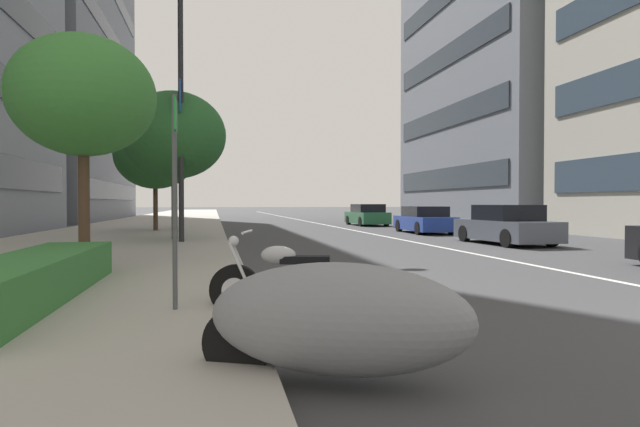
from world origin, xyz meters
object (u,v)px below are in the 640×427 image
(motorcycle_far_end_row, at_px, (336,319))
(car_lead_in_lane, at_px, (506,226))
(motorcycle_by_sign_pole, at_px, (290,283))
(street_tree_mid_sidewalk, at_px, (83,97))
(car_approaching_light, at_px, (424,220))
(street_tree_far_plaza, at_px, (155,155))
(street_lamp_with_banners, at_px, (189,84))
(parking_sign_by_curb, at_px, (175,181))
(street_tree_by_lamp_post, at_px, (174,135))
(car_mid_block_traffic, at_px, (367,215))

(motorcycle_far_end_row, height_order, car_lead_in_lane, car_lead_in_lane)
(motorcycle_by_sign_pole, distance_m, street_tree_mid_sidewalk, 6.64)
(car_approaching_light, xyz_separation_m, street_tree_far_plaza, (2.27, 12.95, 3.20))
(motorcycle_far_end_row, relative_size, street_tree_far_plaza, 0.43)
(car_lead_in_lane, bearing_deg, car_approaching_light, -0.95)
(motorcycle_by_sign_pole, bearing_deg, street_tree_mid_sidewalk, -38.15)
(car_lead_in_lane, distance_m, car_approaching_light, 7.24)
(street_lamp_with_banners, bearing_deg, street_tree_mid_sidewalk, 166.54)
(parking_sign_by_curb, relative_size, street_tree_by_lamp_post, 0.49)
(motorcycle_by_sign_pole, bearing_deg, parking_sign_by_curb, 15.92)
(street_tree_by_lamp_post, distance_m, street_tree_far_plaza, 6.87)
(car_approaching_light, xyz_separation_m, street_tree_by_lamp_post, (-4.46, 11.58, 3.33))
(motorcycle_by_sign_pole, relative_size, car_lead_in_lane, 0.48)
(motorcycle_far_end_row, height_order, car_mid_block_traffic, car_mid_block_traffic)
(street_tree_by_lamp_post, bearing_deg, car_mid_block_traffic, -39.75)
(street_tree_mid_sidewalk, bearing_deg, street_tree_far_plaza, 0.78)
(motorcycle_far_end_row, height_order, car_approaching_light, car_approaching_light)
(car_approaching_light, bearing_deg, street_lamp_with_banners, 120.05)
(motorcycle_by_sign_pole, bearing_deg, car_lead_in_lane, -117.01)
(motorcycle_far_end_row, relative_size, car_mid_block_traffic, 0.50)
(parking_sign_by_curb, bearing_deg, car_lead_in_lane, -45.42)
(motorcycle_far_end_row, relative_size, car_approaching_light, 0.51)
(motorcycle_by_sign_pole, relative_size, car_mid_block_traffic, 0.46)
(street_lamp_with_banners, height_order, street_tree_mid_sidewalk, street_lamp_with_banners)
(street_tree_mid_sidewalk, relative_size, street_tree_far_plaza, 0.88)
(car_lead_in_lane, distance_m, car_mid_block_traffic, 16.43)
(motorcycle_far_end_row, xyz_separation_m, street_tree_mid_sidewalk, (7.36, 3.53, 3.07))
(motorcycle_by_sign_pole, xyz_separation_m, street_lamp_with_banners, (11.93, 1.79, 5.11))
(street_tree_far_plaza, bearing_deg, street_lamp_with_banners, -166.50)
(motorcycle_far_end_row, bearing_deg, car_lead_in_lane, -100.94)
(car_mid_block_traffic, relative_size, street_tree_mid_sidewalk, 0.97)
(car_approaching_light, height_order, street_tree_by_lamp_post, street_tree_by_lamp_post)
(street_lamp_with_banners, relative_size, street_tree_far_plaza, 1.72)
(car_lead_in_lane, bearing_deg, car_mid_block_traffic, -0.71)
(car_mid_block_traffic, height_order, parking_sign_by_curb, parking_sign_by_curb)
(street_tree_by_lamp_post, bearing_deg, street_lamp_with_banners, -157.37)
(car_approaching_light, xyz_separation_m, street_tree_mid_sidewalk, (-13.20, 12.74, 2.99))
(street_tree_mid_sidewalk, bearing_deg, street_tree_by_lamp_post, -7.53)
(car_mid_block_traffic, xyz_separation_m, parking_sign_by_curb, (-27.04, 10.40, 1.08))
(car_approaching_light, height_order, street_tree_far_plaza, street_tree_far_plaza)
(motorcycle_by_sign_pole, relative_size, street_tree_mid_sidewalk, 0.45)
(car_mid_block_traffic, bearing_deg, parking_sign_by_curb, 157.72)
(motorcycle_far_end_row, bearing_deg, street_tree_mid_sidewalk, -40.26)
(car_approaching_light, bearing_deg, motorcycle_far_end_row, 157.73)
(motorcycle_by_sign_pole, distance_m, car_approaching_light, 20.05)
(motorcycle_far_end_row, bearing_deg, street_tree_far_plaza, -56.58)
(motorcycle_by_sign_pole, xyz_separation_m, street_tree_far_plaza, (20.09, 3.75, 3.40))
(street_tree_far_plaza, bearing_deg, motorcycle_by_sign_pole, -169.43)
(motorcycle_far_end_row, xyz_separation_m, street_tree_by_lamp_post, (16.09, 2.37, 3.41))
(car_mid_block_traffic, bearing_deg, motorcycle_by_sign_pole, 160.40)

